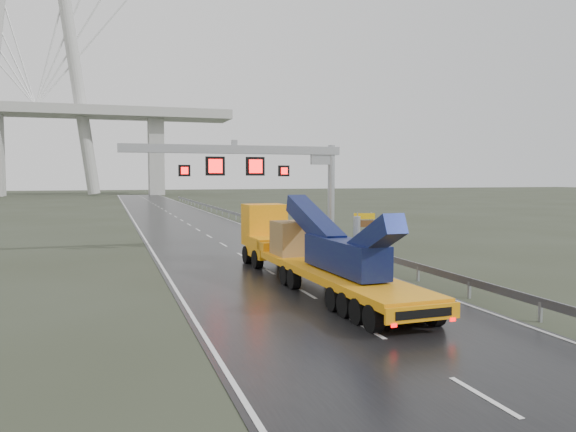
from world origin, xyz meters
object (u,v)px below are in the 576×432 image
object	(u,v)px
exit_sign_pair	(364,223)
striped_barrier	(312,237)
heavy_haul_truck	(303,248)
sign_gantry	(265,168)

from	to	relation	value
exit_sign_pair	striped_barrier	world-z (taller)	exit_sign_pair
heavy_haul_truck	striped_barrier	xyz separation A→B (m)	(5.31, 13.18, -1.02)
sign_gantry	striped_barrier	world-z (taller)	sign_gantry
sign_gantry	exit_sign_pair	bearing A→B (deg)	-8.19
sign_gantry	heavy_haul_truck	size ratio (longest dim) A/B	0.84
exit_sign_pair	striped_barrier	size ratio (longest dim) A/B	2.20
heavy_haul_truck	exit_sign_pair	bearing A→B (deg)	49.54
heavy_haul_truck	exit_sign_pair	xyz separation A→B (m)	(8.13, 10.18, 0.17)
heavy_haul_truck	sign_gantry	bearing A→B (deg)	81.85
sign_gantry	heavy_haul_truck	world-z (taller)	sign_gantry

